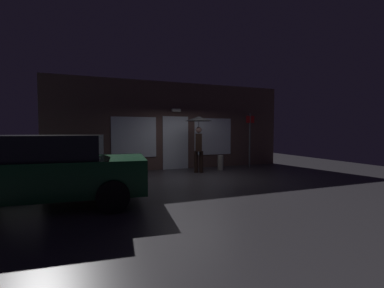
# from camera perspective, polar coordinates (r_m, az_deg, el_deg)

# --- Properties ---
(ground_plane) EXTENTS (18.00, 18.00, 0.00)m
(ground_plane) POSITION_cam_1_polar(r_m,az_deg,el_deg) (8.92, 0.55, -7.42)
(ground_plane) COLOR #38353A
(building_facade) EXTENTS (10.00, 0.48, 3.62)m
(building_facade) POSITION_cam_1_polar(r_m,az_deg,el_deg) (11.00, -3.90, 3.92)
(building_facade) COLOR brown
(building_facade) RESTS_ON ground
(person_with_umbrella) EXTENTS (1.01, 1.01, 2.15)m
(person_with_umbrella) POSITION_cam_1_polar(r_m,az_deg,el_deg) (9.87, 1.47, 3.05)
(person_with_umbrella) COLOR black
(person_with_umbrella) RESTS_ON ground
(parked_car) EXTENTS (4.35, 2.26, 1.51)m
(parked_car) POSITION_cam_1_polar(r_m,az_deg,el_deg) (6.34, -29.95, -5.00)
(parked_car) COLOR #0C3F1E
(parked_car) RESTS_ON ground
(street_sign_post) EXTENTS (0.40, 0.07, 2.34)m
(street_sign_post) POSITION_cam_1_polar(r_m,az_deg,el_deg) (11.49, 12.60, 1.50)
(street_sign_post) COLOR #595B60
(street_sign_post) RESTS_ON ground
(sidewalk_bollard) EXTENTS (0.24, 0.24, 0.60)m
(sidewalk_bollard) POSITION_cam_1_polar(r_m,az_deg,el_deg) (10.68, 6.30, -4.09)
(sidewalk_bollard) COLOR #9E998E
(sidewalk_bollard) RESTS_ON ground
(sidewalk_bollard_2) EXTENTS (0.30, 0.30, 0.64)m
(sidewalk_bollard_2) POSITION_cam_1_polar(r_m,az_deg,el_deg) (9.21, -18.96, -5.23)
(sidewalk_bollard_2) COLOR slate
(sidewalk_bollard_2) RESTS_ON ground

